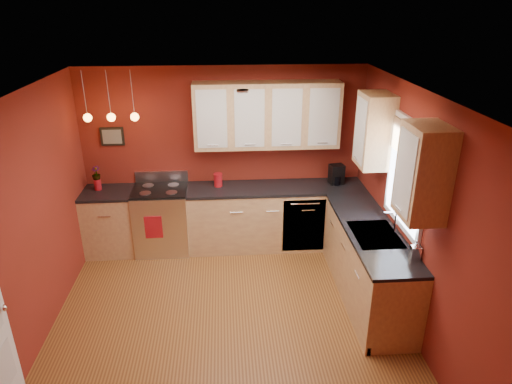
{
  "coord_description": "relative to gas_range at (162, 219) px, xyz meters",
  "views": [
    {
      "loc": [
        0.0,
        -4.19,
        3.43
      ],
      "look_at": [
        0.38,
        1.0,
        1.21
      ],
      "focal_mm": 32.0,
      "sensor_mm": 36.0,
      "label": 1
    }
  ],
  "objects": [
    {
      "name": "floor",
      "position": [
        0.92,
        -1.8,
        -0.48
      ],
      "size": [
        4.2,
        4.2,
        0.0
      ],
      "primitive_type": "plane",
      "color": "#97622B",
      "rests_on": "ground"
    },
    {
      "name": "ceiling",
      "position": [
        0.92,
        -1.8,
        2.12
      ],
      "size": [
        4.0,
        4.2,
        0.02
      ],
      "primitive_type": "cube",
      "color": "white",
      "rests_on": "wall_back"
    },
    {
      "name": "wall_back",
      "position": [
        0.92,
        0.3,
        0.82
      ],
      "size": [
        4.0,
        0.02,
        2.6
      ],
      "primitive_type": "cube",
      "color": "maroon",
      "rests_on": "floor"
    },
    {
      "name": "wall_front",
      "position": [
        0.92,
        -3.9,
        0.82
      ],
      "size": [
        4.0,
        0.02,
        2.6
      ],
      "primitive_type": "cube",
      "color": "maroon",
      "rests_on": "floor"
    },
    {
      "name": "wall_left",
      "position": [
        -1.08,
        -1.8,
        0.82
      ],
      "size": [
        0.02,
        4.2,
        2.6
      ],
      "primitive_type": "cube",
      "color": "maroon",
      "rests_on": "floor"
    },
    {
      "name": "wall_right",
      "position": [
        2.92,
        -1.8,
        0.82
      ],
      "size": [
        0.02,
        4.2,
        2.6
      ],
      "primitive_type": "cube",
      "color": "maroon",
      "rests_on": "floor"
    },
    {
      "name": "base_cabinets_back_left",
      "position": [
        -0.73,
        -0.0,
        -0.03
      ],
      "size": [
        0.7,
        0.6,
        0.9
      ],
      "primitive_type": "cube",
      "color": "tan",
      "rests_on": "floor"
    },
    {
      "name": "base_cabinets_back_right",
      "position": [
        1.65,
        -0.0,
        -0.03
      ],
      "size": [
        2.54,
        0.6,
        0.9
      ],
      "primitive_type": "cube",
      "color": "tan",
      "rests_on": "floor"
    },
    {
      "name": "base_cabinets_right",
      "position": [
        2.62,
        -1.35,
        -0.03
      ],
      "size": [
        0.6,
        2.1,
        0.9
      ],
      "primitive_type": "cube",
      "color": "tan",
      "rests_on": "floor"
    },
    {
      "name": "counter_back_left",
      "position": [
        -0.73,
        -0.0,
        0.44
      ],
      "size": [
        0.7,
        0.62,
        0.04
      ],
      "primitive_type": "cube",
      "color": "black",
      "rests_on": "base_cabinets_back_left"
    },
    {
      "name": "counter_back_right",
      "position": [
        1.65,
        -0.0,
        0.44
      ],
      "size": [
        2.54,
        0.62,
        0.04
      ],
      "primitive_type": "cube",
      "color": "black",
      "rests_on": "base_cabinets_back_right"
    },
    {
      "name": "counter_right",
      "position": [
        2.62,
        -1.35,
        0.44
      ],
      "size": [
        0.62,
        2.1,
        0.04
      ],
      "primitive_type": "cube",
      "color": "black",
      "rests_on": "base_cabinets_right"
    },
    {
      "name": "gas_range",
      "position": [
        0.0,
        0.0,
        0.0
      ],
      "size": [
        0.76,
        0.64,
        1.11
      ],
      "color": "silver",
      "rests_on": "floor"
    },
    {
      "name": "dishwasher_front",
      "position": [
        2.02,
        -0.29,
        -0.03
      ],
      "size": [
        0.6,
        0.02,
        0.8
      ],
      "primitive_type": "cube",
      "color": "silver",
      "rests_on": "base_cabinets_back_right"
    },
    {
      "name": "sink",
      "position": [
        2.62,
        -1.5,
        0.43
      ],
      "size": [
        0.5,
        0.7,
        0.33
      ],
      "color": "#95959A",
      "rests_on": "counter_right"
    },
    {
      "name": "window",
      "position": [
        2.89,
        -1.5,
        1.21
      ],
      "size": [
        0.06,
        1.02,
        1.22
      ],
      "color": "white",
      "rests_on": "wall_right"
    },
    {
      "name": "upper_cabinets_back",
      "position": [
        1.52,
        0.12,
        1.47
      ],
      "size": [
        2.0,
        0.35,
        0.9
      ],
      "primitive_type": "cube",
      "color": "tan",
      "rests_on": "wall_back"
    },
    {
      "name": "upper_cabinets_right",
      "position": [
        2.75,
        -1.48,
        1.47
      ],
      "size": [
        0.35,
        1.95,
        0.9
      ],
      "primitive_type": "cube",
      "color": "tan",
      "rests_on": "wall_right"
    },
    {
      "name": "wall_picture",
      "position": [
        -0.63,
        0.28,
        1.17
      ],
      "size": [
        0.32,
        0.03,
        0.26
      ],
      "primitive_type": "cube",
      "color": "black",
      "rests_on": "wall_back"
    },
    {
      "name": "pendant_lights",
      "position": [
        -0.53,
        -0.05,
        1.53
      ],
      "size": [
        0.71,
        0.11,
        0.66
      ],
      "color": "#95959A",
      "rests_on": "ceiling"
    },
    {
      "name": "red_canister",
      "position": [
        0.82,
        0.08,
        0.56
      ],
      "size": [
        0.13,
        0.13,
        0.19
      ],
      "color": "maroon",
      "rests_on": "counter_back_right"
    },
    {
      "name": "red_vase",
      "position": [
        -0.86,
        0.07,
        0.54
      ],
      "size": [
        0.1,
        0.1,
        0.16
      ],
      "primitive_type": "cylinder",
      "color": "maroon",
      "rests_on": "counter_back_left"
    },
    {
      "name": "flowers",
      "position": [
        -0.86,
        0.07,
        0.7
      ],
      "size": [
        0.13,
        0.13,
        0.21
      ],
      "primitive_type": "imported",
      "rotation": [
        0.0,
        0.0,
        -0.17
      ],
      "color": "maroon",
      "rests_on": "red_vase"
    },
    {
      "name": "coffee_maker",
      "position": [
        2.53,
        0.06,
        0.59
      ],
      "size": [
        0.22,
        0.22,
        0.28
      ],
      "rotation": [
        0.0,
        0.0,
        0.18
      ],
      "color": "black",
      "rests_on": "counter_back_right"
    },
    {
      "name": "soap_pump",
      "position": [
        2.86,
        -2.05,
        0.57
      ],
      "size": [
        0.11,
        0.11,
        0.21
      ],
      "primitive_type": "imported",
      "rotation": [
        0.0,
        0.0,
        -0.12
      ],
      "color": "white",
      "rests_on": "counter_right"
    },
    {
      "name": "dish_towel",
      "position": [
        -0.08,
        -0.33,
        0.04
      ],
      "size": [
        0.24,
        0.02,
        0.33
      ],
      "primitive_type": "cube",
      "color": "maroon",
      "rests_on": "gas_range"
    }
  ]
}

